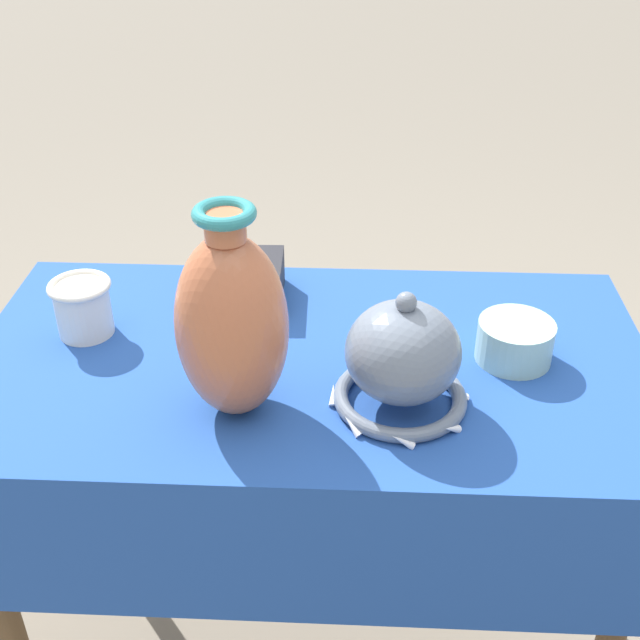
# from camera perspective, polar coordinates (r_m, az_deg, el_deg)

# --- Properties ---
(display_table) EXTENTS (1.10, 0.59, 0.75)m
(display_table) POSITION_cam_1_polar(r_m,az_deg,el_deg) (1.33, -0.70, -6.36)
(display_table) COLOR brown
(display_table) RESTS_ON ground_plane
(vase_tall_bulbous) EXTENTS (0.16, 0.16, 0.32)m
(vase_tall_bulbous) POSITION_cam_1_polar(r_m,az_deg,el_deg) (1.11, -6.29, -0.27)
(vase_tall_bulbous) COLOR #BC6642
(vase_tall_bulbous) RESTS_ON display_table
(vase_dome_bell) EXTENTS (0.21, 0.21, 0.19)m
(vase_dome_bell) POSITION_cam_1_polar(r_m,az_deg,el_deg) (1.15, 5.88, -2.85)
(vase_dome_bell) COLOR slate
(vase_dome_bell) RESTS_ON display_table
(mosaic_tile_box) EXTENTS (0.12, 0.15, 0.07)m
(mosaic_tile_box) POSITION_cam_1_polar(r_m,az_deg,el_deg) (1.43, -5.05, 2.75)
(mosaic_tile_box) COLOR #232328
(mosaic_tile_box) RESTS_ON display_table
(cup_wide_ivory) EXTENTS (0.10, 0.10, 0.10)m
(cup_wide_ivory) POSITION_cam_1_polar(r_m,az_deg,el_deg) (1.38, -16.52, 0.96)
(cup_wide_ivory) COLOR white
(cup_wide_ivory) RESTS_ON display_table
(pot_squat_celadon) EXTENTS (0.12, 0.12, 0.07)m
(pot_squat_celadon) POSITION_cam_1_polar(r_m,az_deg,el_deg) (1.30, 13.69, -1.48)
(pot_squat_celadon) COLOR #A8CCB7
(pot_squat_celadon) RESTS_ON display_table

